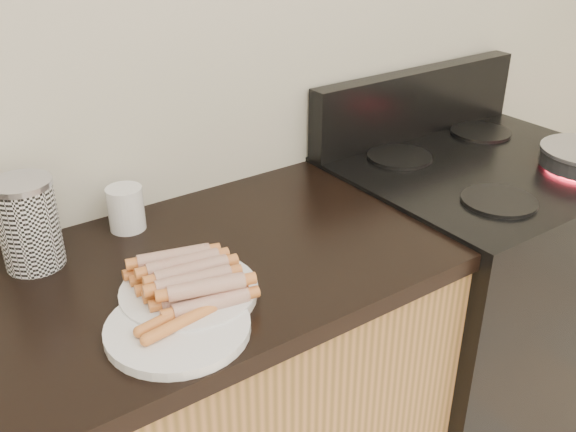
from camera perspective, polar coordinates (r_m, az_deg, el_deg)
wall_back at (r=1.49m, az=-11.18°, el=15.66°), size 4.00×0.04×2.60m
stove at (r=2.05m, az=15.61°, el=-7.33°), size 0.76×0.65×0.91m
stove_panel at (r=1.98m, az=11.35°, el=9.83°), size 0.76×0.06×0.20m
burner_near_left at (r=1.62m, az=18.24°, el=1.29°), size 0.18×0.18×0.01m
burner_far_left at (r=1.82m, az=9.88°, el=5.22°), size 0.18×0.18×0.01m
burner_far_right at (r=2.06m, az=16.74°, el=7.14°), size 0.18×0.18×0.01m
main_plate at (r=1.22m, az=-8.76°, el=-6.85°), size 0.28×0.28×0.02m
side_plate at (r=1.14m, az=-9.76°, el=-9.78°), size 0.27×0.27×0.02m
hotdog_pile at (r=1.21m, az=-8.88°, el=-5.48°), size 0.14×0.22×0.06m
plain_sausages at (r=1.13m, az=-9.84°, el=-8.99°), size 0.14×0.07×0.02m
canister at (r=1.37m, az=-22.08°, el=-0.63°), size 0.12×0.12×0.19m
mug at (r=1.47m, az=-14.21°, el=0.65°), size 0.08×0.08×0.10m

